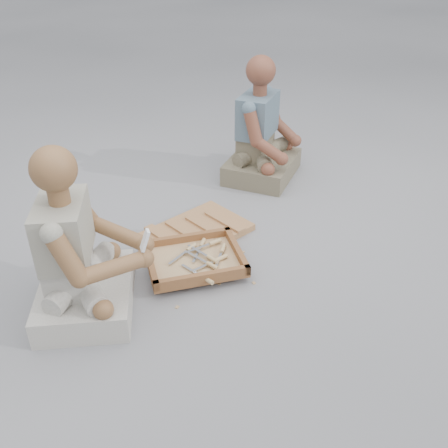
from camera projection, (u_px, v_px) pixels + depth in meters
name	position (u px, v px, depth m)	size (l,w,h in m)	color
ground	(240.00, 288.00, 2.51)	(60.00, 60.00, 0.00)	gray
carved_panel	(196.00, 232.00, 2.91)	(0.59, 0.40, 0.04)	olive
tool_tray	(195.00, 260.00, 2.61)	(0.55, 0.47, 0.06)	brown
chisel_0	(209.00, 257.00, 2.59)	(0.09, 0.21, 0.02)	silver
chisel_1	(209.00, 264.00, 2.55)	(0.10, 0.21, 0.02)	silver
chisel_2	(212.00, 243.00, 2.70)	(0.22, 0.05, 0.02)	silver
chisel_3	(201.00, 245.00, 2.71)	(0.15, 0.18, 0.02)	silver
chisel_4	(222.00, 251.00, 2.65)	(0.15, 0.18, 0.02)	silver
chisel_5	(189.00, 249.00, 2.67)	(0.20, 0.12, 0.02)	silver
chisel_6	(205.00, 278.00, 2.46)	(0.10, 0.21, 0.02)	silver
chisel_7	(218.00, 260.00, 2.59)	(0.22, 0.06, 0.02)	silver
wood_chip_0	(243.00, 252.00, 2.77)	(0.02, 0.01, 0.00)	tan
wood_chip_1	(227.00, 264.00, 2.68)	(0.02, 0.01, 0.00)	tan
wood_chip_2	(211.00, 250.00, 2.79)	(0.02, 0.01, 0.00)	tan
wood_chip_3	(166.00, 241.00, 2.86)	(0.02, 0.01, 0.00)	tan
wood_chip_4	(183.00, 257.00, 2.73)	(0.02, 0.01, 0.00)	tan
wood_chip_5	(219.00, 283.00, 2.53)	(0.02, 0.01, 0.00)	tan
wood_chip_6	(177.00, 307.00, 2.38)	(0.02, 0.01, 0.00)	tan
wood_chip_7	(254.00, 283.00, 2.54)	(0.02, 0.01, 0.00)	tan
wood_chip_8	(192.00, 287.00, 2.51)	(0.02, 0.01, 0.00)	tan
wood_chip_9	(155.00, 254.00, 2.75)	(0.02, 0.01, 0.00)	tan
wood_chip_10	(188.00, 248.00, 2.80)	(0.02, 0.01, 0.00)	tan
craftsman	(79.00, 259.00, 2.24)	(0.62, 0.64, 0.83)	beige
companion	(262.00, 139.00, 3.44)	(0.69, 0.68, 0.84)	#726952
mobile_phone	(145.00, 240.00, 2.16)	(0.05, 0.05, 0.10)	white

